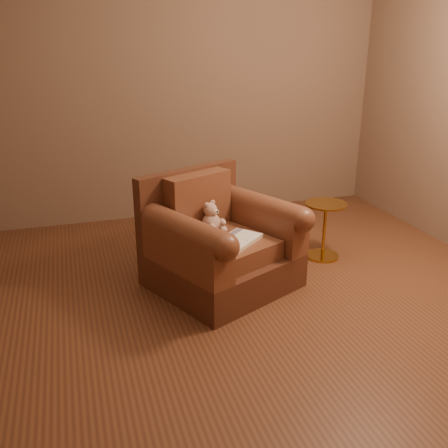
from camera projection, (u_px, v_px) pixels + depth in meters
name	position (u px, v px, depth m)	size (l,w,h in m)	color
floor	(258.00, 298.00, 3.59)	(4.00, 4.00, 0.00)	brown
room	(265.00, 45.00, 2.99)	(4.02, 4.02, 2.71)	brown
armchair	(218.00, 244.00, 3.70)	(1.21, 1.18, 0.83)	#4F2A1A
teddy_bear	(213.00, 220.00, 3.71)	(0.18, 0.20, 0.24)	tan
guidebook	(237.00, 240.00, 3.53)	(0.42, 0.41, 0.03)	beige
side_table	(324.00, 228.00, 4.18)	(0.35, 0.35, 0.48)	#B78A32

